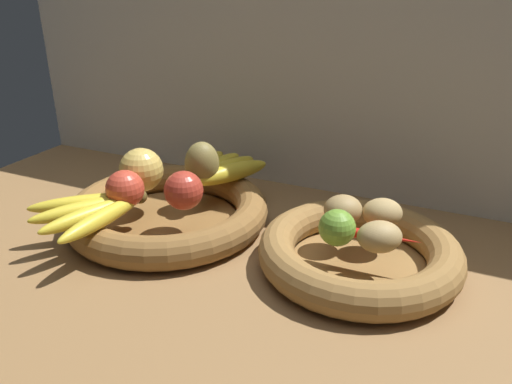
{
  "coord_description": "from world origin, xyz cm",
  "views": [
    {
      "loc": [
        29.64,
        -64.96,
        41.97
      ],
      "look_at": [
        -1.2,
        2.04,
        9.54
      ],
      "focal_mm": 35.34,
      "sensor_mm": 36.0,
      "label": 1
    }
  ],
  "objects_px": {
    "pear_brown": "(202,164)",
    "potato_oblong": "(343,210)",
    "fruit_bowl_left": "(168,211)",
    "potato_small": "(380,237)",
    "potato_back": "(382,213)",
    "banana_bunch_back": "(219,170)",
    "lime_near": "(337,228)",
    "apple_golden_left": "(141,170)",
    "banana_bunch_front": "(93,210)",
    "apple_red_front": "(125,189)",
    "chili_pepper": "(373,235)",
    "apple_red_right": "(184,190)",
    "fruit_bowl_right": "(359,253)"
  },
  "relations": [
    {
      "from": "apple_red_right",
      "to": "banana_bunch_front",
      "type": "height_order",
      "value": "apple_red_right"
    },
    {
      "from": "lime_near",
      "to": "apple_red_front",
      "type": "bearing_deg",
      "value": -176.18
    },
    {
      "from": "pear_brown",
      "to": "potato_oblong",
      "type": "distance_m",
      "value": 0.28
    },
    {
      "from": "apple_red_right",
      "to": "fruit_bowl_left",
      "type": "bearing_deg",
      "value": 152.18
    },
    {
      "from": "fruit_bowl_right",
      "to": "potato_oblong",
      "type": "bearing_deg",
      "value": 142.13
    },
    {
      "from": "banana_bunch_front",
      "to": "chili_pepper",
      "type": "distance_m",
      "value": 0.44
    },
    {
      "from": "pear_brown",
      "to": "potato_oblong",
      "type": "height_order",
      "value": "pear_brown"
    },
    {
      "from": "apple_red_front",
      "to": "chili_pepper",
      "type": "distance_m",
      "value": 0.41
    },
    {
      "from": "banana_bunch_front",
      "to": "lime_near",
      "type": "distance_m",
      "value": 0.39
    },
    {
      "from": "apple_red_right",
      "to": "banana_bunch_front",
      "type": "relative_size",
      "value": 0.34
    },
    {
      "from": "apple_red_right",
      "to": "fruit_bowl_right",
      "type": "bearing_deg",
      "value": 5.7
    },
    {
      "from": "potato_back",
      "to": "chili_pepper",
      "type": "distance_m",
      "value": 0.06
    },
    {
      "from": "lime_near",
      "to": "chili_pepper",
      "type": "bearing_deg",
      "value": 31.86
    },
    {
      "from": "banana_bunch_front",
      "to": "potato_small",
      "type": "height_order",
      "value": "potato_small"
    },
    {
      "from": "apple_golden_left",
      "to": "pear_brown",
      "type": "height_order",
      "value": "pear_brown"
    },
    {
      "from": "fruit_bowl_left",
      "to": "potato_small",
      "type": "distance_m",
      "value": 0.38
    },
    {
      "from": "lime_near",
      "to": "pear_brown",
      "type": "bearing_deg",
      "value": 158.85
    },
    {
      "from": "potato_back",
      "to": "potato_oblong",
      "type": "bearing_deg",
      "value": -164.05
    },
    {
      "from": "banana_bunch_front",
      "to": "banana_bunch_back",
      "type": "bearing_deg",
      "value": 66.41
    },
    {
      "from": "potato_back",
      "to": "potato_small",
      "type": "bearing_deg",
      "value": -81.03
    },
    {
      "from": "apple_golden_left",
      "to": "apple_red_front",
      "type": "xyz_separation_m",
      "value": [
        0.02,
        -0.07,
        -0.01
      ]
    },
    {
      "from": "banana_bunch_front",
      "to": "lime_near",
      "type": "bearing_deg",
      "value": 11.93
    },
    {
      "from": "apple_red_right",
      "to": "potato_back",
      "type": "bearing_deg",
      "value": 13.43
    },
    {
      "from": "fruit_bowl_right",
      "to": "apple_golden_left",
      "type": "bearing_deg",
      "value": 179.21
    },
    {
      "from": "potato_back",
      "to": "chili_pepper",
      "type": "bearing_deg",
      "value": -91.25
    },
    {
      "from": "apple_red_right",
      "to": "banana_bunch_front",
      "type": "distance_m",
      "value": 0.15
    },
    {
      "from": "fruit_bowl_right",
      "to": "banana_bunch_front",
      "type": "distance_m",
      "value": 0.43
    },
    {
      "from": "potato_back",
      "to": "apple_red_front",
      "type": "bearing_deg",
      "value": -164.88
    },
    {
      "from": "apple_golden_left",
      "to": "banana_bunch_front",
      "type": "bearing_deg",
      "value": -92.12
    },
    {
      "from": "apple_red_front",
      "to": "potato_back",
      "type": "bearing_deg",
      "value": 15.12
    },
    {
      "from": "pear_brown",
      "to": "banana_bunch_back",
      "type": "distance_m",
      "value": 0.05
    },
    {
      "from": "banana_bunch_back",
      "to": "potato_back",
      "type": "bearing_deg",
      "value": -11.9
    },
    {
      "from": "apple_golden_left",
      "to": "chili_pepper",
      "type": "xyz_separation_m",
      "value": [
        0.42,
        -0.02,
        -0.03
      ]
    },
    {
      "from": "banana_bunch_front",
      "to": "potato_back",
      "type": "bearing_deg",
      "value": 21.22
    },
    {
      "from": "banana_bunch_back",
      "to": "pear_brown",
      "type": "bearing_deg",
      "value": -104.6
    },
    {
      "from": "apple_red_right",
      "to": "lime_near",
      "type": "bearing_deg",
      "value": -2.37
    },
    {
      "from": "apple_golden_left",
      "to": "potato_back",
      "type": "bearing_deg",
      "value": 5.41
    },
    {
      "from": "potato_oblong",
      "to": "lime_near",
      "type": "xyz_separation_m",
      "value": [
        0.01,
        -0.07,
        0.0
      ]
    },
    {
      "from": "chili_pepper",
      "to": "banana_bunch_back",
      "type": "bearing_deg",
      "value": 152.98
    },
    {
      "from": "potato_small",
      "to": "lime_near",
      "type": "bearing_deg",
      "value": -173.33
    },
    {
      "from": "apple_red_right",
      "to": "banana_bunch_front",
      "type": "bearing_deg",
      "value": -141.49
    },
    {
      "from": "apple_red_right",
      "to": "pear_brown",
      "type": "height_order",
      "value": "pear_brown"
    },
    {
      "from": "fruit_bowl_right",
      "to": "potato_small",
      "type": "height_order",
      "value": "potato_small"
    },
    {
      "from": "potato_small",
      "to": "lime_near",
      "type": "xyz_separation_m",
      "value": [
        -0.06,
        -0.01,
        0.0
      ]
    },
    {
      "from": "fruit_bowl_left",
      "to": "potato_small",
      "type": "relative_size",
      "value": 5.59
    },
    {
      "from": "potato_small",
      "to": "potato_back",
      "type": "xyz_separation_m",
      "value": [
        -0.01,
        0.08,
        -0.0
      ]
    },
    {
      "from": "potato_oblong",
      "to": "lime_near",
      "type": "relative_size",
      "value": 1.12
    },
    {
      "from": "apple_golden_left",
      "to": "lime_near",
      "type": "relative_size",
      "value": 1.45
    },
    {
      "from": "pear_brown",
      "to": "chili_pepper",
      "type": "height_order",
      "value": "pear_brown"
    },
    {
      "from": "potato_back",
      "to": "chili_pepper",
      "type": "xyz_separation_m",
      "value": [
        -0.0,
        -0.06,
        -0.01
      ]
    }
  ]
}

